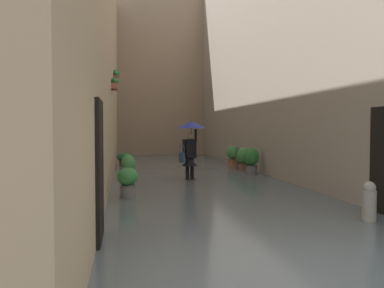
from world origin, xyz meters
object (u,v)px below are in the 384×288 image
at_px(potted_plant_far_left, 243,159).
at_px(potted_plant_far_right, 124,159).
at_px(potted_plant_mid_left, 251,160).
at_px(person_wading, 190,139).
at_px(potted_plant_near_left, 232,156).
at_px(potted_plant_near_right, 128,182).
at_px(potted_plant_mid_right, 128,167).
at_px(mooring_bollard, 369,203).

relative_size(potted_plant_far_left, potted_plant_far_right, 1.49).
bearing_deg(potted_plant_far_right, potted_plant_mid_left, 138.37).
xyz_separation_m(person_wading, potted_plant_near_left, (-2.62, -4.40, -0.87)).
bearing_deg(potted_plant_far_right, person_wading, 111.97).
height_order(person_wading, potted_plant_near_right, person_wading).
bearing_deg(potted_plant_far_right, potted_plant_near_left, 169.17).
height_order(potted_plant_mid_right, mooring_bollard, potted_plant_mid_right).
relative_size(person_wading, potted_plant_far_right, 3.08).
xyz_separation_m(potted_plant_far_left, potted_plant_near_left, (-0.09, -1.92, 0.01)).
xyz_separation_m(potted_plant_far_left, potted_plant_mid_left, (0.07, 1.26, 0.05)).
xyz_separation_m(potted_plant_mid_left, potted_plant_far_right, (4.61, -4.09, -0.20)).
bearing_deg(person_wading, potted_plant_far_right, -68.03).
bearing_deg(potted_plant_mid_right, potted_plant_far_right, -88.34).
height_order(potted_plant_near_right, potted_plant_far_right, potted_plant_near_right).
distance_m(potted_plant_near_left, mooring_bollard, 10.74).
xyz_separation_m(potted_plant_near_left, potted_plant_far_right, (4.76, -0.91, -0.16)).
distance_m(potted_plant_mid_right, potted_plant_far_right, 4.75).
xyz_separation_m(potted_plant_mid_left, potted_plant_near_right, (4.52, 4.28, -0.12)).
bearing_deg(potted_plant_mid_left, potted_plant_mid_right, 8.37).
xyz_separation_m(potted_plant_near_left, potted_plant_mid_right, (4.63, 3.84, -0.08)).
xyz_separation_m(potted_plant_far_left, potted_plant_near_right, (4.59, 5.55, -0.07)).
height_order(person_wading, potted_plant_far_left, person_wading).
relative_size(potted_plant_mid_right, potted_plant_far_right, 1.33).
xyz_separation_m(person_wading, mooring_bollard, (-2.26, 6.33, -1.02)).
height_order(potted_plant_near_right, mooring_bollard, potted_plant_near_right).
distance_m(potted_plant_far_right, mooring_bollard, 12.44).
xyz_separation_m(potted_plant_mid_right, potted_plant_far_right, (0.14, -4.75, -0.08)).
height_order(potted_plant_far_left, potted_plant_mid_left, potted_plant_mid_left).
xyz_separation_m(person_wading, potted_plant_mid_right, (2.01, -0.56, -0.96)).
bearing_deg(person_wading, potted_plant_far_left, -135.55).
xyz_separation_m(potted_plant_near_right, potted_plant_mid_right, (-0.05, -3.63, -0.00)).
relative_size(potted_plant_near_right, potted_plant_far_right, 1.22).
distance_m(potted_plant_far_left, mooring_bollard, 8.81).
bearing_deg(potted_plant_near_left, potted_plant_far_left, 87.29).
bearing_deg(potted_plant_near_left, potted_plant_mid_right, 39.70).
height_order(person_wading, potted_plant_near_left, person_wading).
relative_size(person_wading, potted_plant_near_right, 2.53).
xyz_separation_m(potted_plant_near_right, mooring_bollard, (-4.31, 3.26, -0.07)).
relative_size(potted_plant_far_left, potted_plant_near_right, 1.22).
bearing_deg(potted_plant_far_left, potted_plant_far_right, -31.21).
bearing_deg(potted_plant_mid_right, mooring_bollard, 121.74).
bearing_deg(potted_plant_mid_left, potted_plant_far_left, -92.98).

